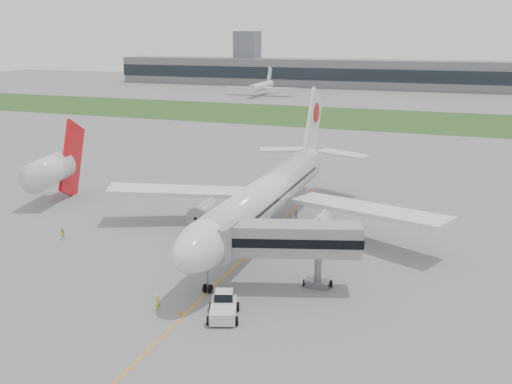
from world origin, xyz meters
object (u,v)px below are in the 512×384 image
(pushback_tug, at_px, (224,306))
(ground_crew_near, at_px, (157,302))
(neighbor_aircraft, at_px, (52,170))
(jet_bridge, at_px, (279,240))

(pushback_tug, bearing_deg, ground_crew_near, 169.32)
(ground_crew_near, height_order, neighbor_aircraft, neighbor_aircraft)
(jet_bridge, distance_m, neighbor_aircraft, 47.88)
(pushback_tug, distance_m, neighbor_aircraft, 48.97)
(pushback_tug, relative_size, neighbor_aircraft, 0.29)
(jet_bridge, bearing_deg, neighbor_aircraft, 139.55)
(ground_crew_near, xyz_separation_m, neighbor_aircraft, (-34.43, 27.43, 4.56))
(pushback_tug, bearing_deg, jet_bridge, 48.71)
(neighbor_aircraft, bearing_deg, pushback_tug, -45.65)
(ground_crew_near, relative_size, neighbor_aircraft, 0.09)
(jet_bridge, xyz_separation_m, neighbor_aircraft, (-44.05, 18.75, -0.17))
(neighbor_aircraft, bearing_deg, jet_bridge, -35.96)
(pushback_tug, bearing_deg, neighbor_aircraft, 127.56)
(jet_bridge, height_order, neighbor_aircraft, neighbor_aircraft)
(ground_crew_near, bearing_deg, neighbor_aircraft, -80.27)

